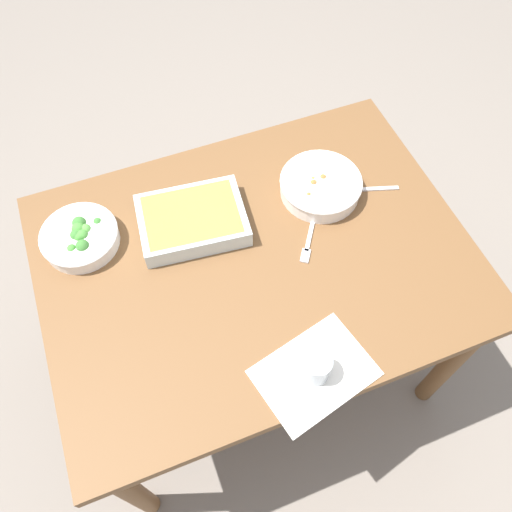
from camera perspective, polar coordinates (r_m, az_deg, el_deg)
ground_plane at (r=2.12m, az=0.00°, el=-10.44°), size 6.00×6.00×0.00m
dining_table at (r=1.53m, az=0.00°, el=-1.75°), size 1.20×0.90×0.74m
placemat at (r=1.32m, az=6.44°, el=-12.62°), size 0.32×0.26×0.00m
stew_bowl at (r=1.57m, az=7.10°, el=7.70°), size 0.25×0.25×0.06m
broccoli_bowl at (r=1.54m, az=-18.77°, el=2.00°), size 0.22×0.22×0.07m
baking_dish at (r=1.49m, az=-7.02°, el=3.99°), size 0.32×0.25×0.06m
drink_cup at (r=1.28m, az=6.60°, el=-12.10°), size 0.07×0.07×0.08m
spoon_by_stew at (r=1.62m, az=11.54°, el=7.21°), size 0.17×0.07×0.01m
fork_on_table at (r=1.49m, az=5.81°, el=1.70°), size 0.12×0.16×0.01m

